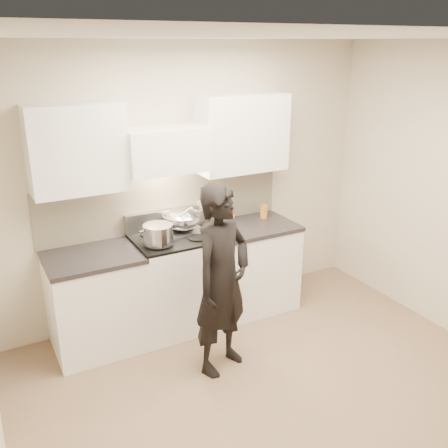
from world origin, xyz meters
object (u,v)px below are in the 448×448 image
object	(u,v)px
stove	(175,282)
counter_right	(249,266)
wok	(182,219)
person	(222,281)
utensil_crock	(213,215)

from	to	relation	value
stove	counter_right	xyz separation A→B (m)	(0.83, 0.00, -0.01)
wok	person	world-z (taller)	person
wok	stove	bearing A→B (deg)	-140.74
person	counter_right	bearing A→B (deg)	24.63
wok	utensil_crock	xyz separation A→B (m)	(0.37, 0.06, -0.04)
stove	utensil_crock	bearing A→B (deg)	18.84
counter_right	person	xyz separation A→B (m)	(-0.75, -0.81, 0.36)
person	stove	bearing A→B (deg)	73.26
counter_right	person	world-z (taller)	person
utensil_crock	person	distance (m)	1.09
counter_right	utensil_crock	bearing A→B (deg)	151.53
utensil_crock	person	size ratio (longest dim) A/B	0.20
stove	wok	distance (m)	0.61
wok	utensil_crock	size ratio (longest dim) A/B	1.44
stove	wok	bearing A→B (deg)	39.26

